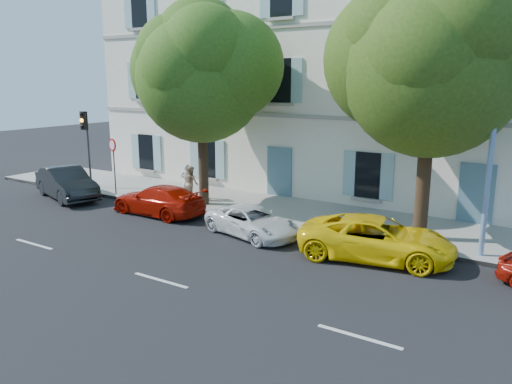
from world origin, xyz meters
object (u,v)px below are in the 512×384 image
Objects in this scene: car_dark_sedan at (67,183)px; tree_right at (432,69)px; car_white_coupe at (252,222)px; pedestrian_b at (191,183)px; car_red_coupe at (158,200)px; tree_left at (201,78)px; traffic_light at (86,133)px; car_yellow_supercar at (377,239)px; pedestrian_a at (187,181)px; road_sign at (113,154)px; street_lamp at (496,100)px.

tree_right is (16.20, 2.39, 5.23)m from car_dark_sedan.
pedestrian_b reaches higher than car_white_coupe.
pedestrian_b reaches higher than car_red_coupe.
pedestrian_b is at bearing 163.03° from tree_left.
car_white_coupe is 11.75m from traffic_light.
car_white_coupe is at bearing -9.45° from traffic_light.
car_red_coupe is 9.70m from car_yellow_supercar.
pedestrian_b is (0.36, -0.14, -0.02)m from pedestrian_a.
street_lamp reaches higher than road_sign.
tree_right is (0.72, 2.44, 5.31)m from car_yellow_supercar.
tree_right is at bearing 157.64° from street_lamp.
traffic_light is 2.47× the size of pedestrian_b.
tree_left is 5.41× the size of pedestrian_b.
car_red_coupe is at bearing -70.08° from car_dark_sedan.
traffic_light is at bearing -21.05° from pedestrian_a.
street_lamp reaches higher than pedestrian_a.
street_lamp reaches higher than traffic_light.
car_dark_sedan is at bearing -3.12° from pedestrian_a.
car_white_coupe is at bearing 80.26° from car_yellow_supercar.
pedestrian_a is 1.02× the size of pedestrian_b.
street_lamp is (2.85, 1.56, 4.36)m from car_yellow_supercar.
car_dark_sedan is at bearing -161.09° from tree_left.
traffic_light is 1.44× the size of road_sign.
pedestrian_a is (-10.94, 0.33, -5.03)m from tree_right.
road_sign reaches higher than car_red_coupe.
pedestrian_b is (6.16, 0.82, -2.05)m from traffic_light.
car_red_coupe is 0.48× the size of tree_right.
car_dark_sedan is at bearing 103.75° from car_white_coupe.
traffic_light is (-16.01, 1.81, 2.32)m from car_yellow_supercar.
road_sign is 1.67× the size of pedestrian_a.
street_lamp is (18.87, -0.25, 2.04)m from traffic_light.
road_sign is (1.69, 1.51, 1.36)m from car_dark_sedan.
car_yellow_supercar is 16.28m from traffic_light.
car_yellow_supercar is 1.25× the size of traffic_light.
car_dark_sedan is 1.17× the size of traffic_light.
pedestrian_b is at bearing 64.40° from car_yellow_supercar.
car_white_coupe is 6.23m from pedestrian_a.
pedestrian_b is (-0.16, 2.37, 0.31)m from car_red_coupe.
tree_left reaches higher than traffic_light.
street_lamp is at bearing 144.24° from pedestrian_a.
pedestrian_a reaches higher than car_yellow_supercar.
car_red_coupe is 13.36m from street_lamp.
road_sign is (-9.10, 1.64, 1.58)m from car_white_coupe.
pedestrian_a is at bearing 161.70° from tree_left.
traffic_light is at bearing -175.92° from tree_left.
pedestrian_a is (-13.06, 1.21, -4.08)m from street_lamp.
car_dark_sedan is 5.93m from pedestrian_a.
pedestrian_b reaches higher than car_dark_sedan.
pedestrian_b is (3.93, 1.07, -1.17)m from road_sign.
traffic_light is at bearing 179.25° from street_lamp.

